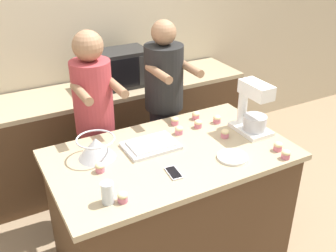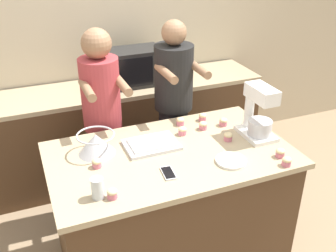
{
  "view_description": "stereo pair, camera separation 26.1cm",
  "coord_description": "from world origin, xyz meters",
  "px_view_note": "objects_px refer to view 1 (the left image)",
  "views": [
    {
      "loc": [
        -1.11,
        -1.99,
        2.32
      ],
      "look_at": [
        0.0,
        0.05,
        1.11
      ],
      "focal_mm": 42.0,
      "sensor_mm": 36.0,
      "label": 1
    },
    {
      "loc": [
        -0.87,
        -2.1,
        2.32
      ],
      "look_at": [
        0.0,
        0.05,
        1.11
      ],
      "focal_mm": 42.0,
      "sensor_mm": 36.0,
      "label": 2
    }
  ],
  "objects_px": {
    "cupcake_2": "(225,133)",
    "cupcake_7": "(217,119)",
    "mixing_bowl": "(96,147)",
    "small_plate": "(232,157)",
    "cupcake_1": "(196,115)",
    "stand_mixer": "(253,110)",
    "cupcake_4": "(100,167)",
    "baking_tray": "(151,145)",
    "cupcake_9": "(198,124)",
    "cupcake_0": "(278,146)",
    "drinking_glass": "(108,193)",
    "cupcake_5": "(286,154)",
    "microwave_oven": "(119,68)",
    "cupcake_8": "(175,121)",
    "person_right": "(164,112)",
    "cupcake_6": "(179,130)",
    "cupcake_3": "(123,197)",
    "person_left": "(96,127)",
    "cell_phone": "(174,173)"
  },
  "relations": [
    {
      "from": "cell_phone",
      "to": "cupcake_9",
      "type": "height_order",
      "value": "cupcake_9"
    },
    {
      "from": "mixing_bowl",
      "to": "cupcake_9",
      "type": "xyz_separation_m",
      "value": [
        0.82,
        0.04,
        -0.04
      ]
    },
    {
      "from": "mixing_bowl",
      "to": "cupcake_4",
      "type": "bearing_deg",
      "value": -102.87
    },
    {
      "from": "person_right",
      "to": "microwave_oven",
      "type": "xyz_separation_m",
      "value": [
        -0.16,
        0.6,
        0.23
      ]
    },
    {
      "from": "mixing_bowl",
      "to": "small_plate",
      "type": "relative_size",
      "value": 1.27
    },
    {
      "from": "cupcake_5",
      "to": "cupcake_9",
      "type": "relative_size",
      "value": 1.0
    },
    {
      "from": "cupcake_2",
      "to": "cupcake_7",
      "type": "relative_size",
      "value": 1.0
    },
    {
      "from": "mixing_bowl",
      "to": "baking_tray",
      "type": "distance_m",
      "value": 0.38
    },
    {
      "from": "person_right",
      "to": "baking_tray",
      "type": "distance_m",
      "value": 0.69
    },
    {
      "from": "cupcake_1",
      "to": "cupcake_4",
      "type": "xyz_separation_m",
      "value": [
        -0.92,
        -0.34,
        0.0
      ]
    },
    {
      "from": "small_plate",
      "to": "microwave_oven",
      "type": "bearing_deg",
      "value": 96.22
    },
    {
      "from": "cupcake_1",
      "to": "cupcake_4",
      "type": "height_order",
      "value": "same"
    },
    {
      "from": "cupcake_9",
      "to": "cupcake_2",
      "type": "bearing_deg",
      "value": -67.62
    },
    {
      "from": "cupcake_4",
      "to": "cupcake_7",
      "type": "xyz_separation_m",
      "value": [
        1.03,
        0.21,
        0.0
      ]
    },
    {
      "from": "person_right",
      "to": "microwave_oven",
      "type": "distance_m",
      "value": 0.66
    },
    {
      "from": "microwave_oven",
      "to": "cupcake_9",
      "type": "bearing_deg",
      "value": -79.22
    },
    {
      "from": "cupcake_1",
      "to": "stand_mixer",
      "type": "bearing_deg",
      "value": -55.66
    },
    {
      "from": "cupcake_1",
      "to": "drinking_glass",
      "type": "bearing_deg",
      "value": -146.57
    },
    {
      "from": "cupcake_2",
      "to": "cupcake_6",
      "type": "xyz_separation_m",
      "value": [
        -0.27,
        0.2,
        0.0
      ]
    },
    {
      "from": "cupcake_0",
      "to": "cupcake_8",
      "type": "height_order",
      "value": "same"
    },
    {
      "from": "mixing_bowl",
      "to": "cupcake_7",
      "type": "height_order",
      "value": "mixing_bowl"
    },
    {
      "from": "person_left",
      "to": "small_plate",
      "type": "height_order",
      "value": "person_left"
    },
    {
      "from": "small_plate",
      "to": "cupcake_2",
      "type": "height_order",
      "value": "cupcake_2"
    },
    {
      "from": "mixing_bowl",
      "to": "cupcake_5",
      "type": "xyz_separation_m",
      "value": [
        1.09,
        -0.61,
        -0.04
      ]
    },
    {
      "from": "microwave_oven",
      "to": "cupcake_5",
      "type": "distance_m",
      "value": 1.78
    },
    {
      "from": "cupcake_0",
      "to": "cupcake_1",
      "type": "distance_m",
      "value": 0.71
    },
    {
      "from": "person_right",
      "to": "cupcake_2",
      "type": "height_order",
      "value": "person_right"
    },
    {
      "from": "cupcake_6",
      "to": "cupcake_8",
      "type": "height_order",
      "value": "same"
    },
    {
      "from": "stand_mixer",
      "to": "cupcake_8",
      "type": "distance_m",
      "value": 0.59
    },
    {
      "from": "baking_tray",
      "to": "cupcake_9",
      "type": "bearing_deg",
      "value": 11.92
    },
    {
      "from": "baking_tray",
      "to": "cupcake_5",
      "type": "xyz_separation_m",
      "value": [
        0.72,
        -0.55,
        0.01
      ]
    },
    {
      "from": "stand_mixer",
      "to": "baking_tray",
      "type": "bearing_deg",
      "value": 169.35
    },
    {
      "from": "drinking_glass",
      "to": "cupcake_5",
      "type": "relative_size",
      "value": 2.06
    },
    {
      "from": "cupcake_5",
      "to": "cupcake_9",
      "type": "xyz_separation_m",
      "value": [
        -0.27,
        0.65,
        0.0
      ]
    },
    {
      "from": "cupcake_0",
      "to": "cupcake_3",
      "type": "bearing_deg",
      "value": -179.59
    },
    {
      "from": "cupcake_7",
      "to": "cupcake_9",
      "type": "relative_size",
      "value": 1.0
    },
    {
      "from": "stand_mixer",
      "to": "cupcake_8",
      "type": "xyz_separation_m",
      "value": [
        -0.44,
        0.36,
        -0.14
      ]
    },
    {
      "from": "person_right",
      "to": "cupcake_6",
      "type": "bearing_deg",
      "value": -105.48
    },
    {
      "from": "cupcake_2",
      "to": "baking_tray",
      "type": "bearing_deg",
      "value": 167.14
    },
    {
      "from": "mixing_bowl",
      "to": "cupcake_4",
      "type": "distance_m",
      "value": 0.18
    },
    {
      "from": "cupcake_4",
      "to": "cupcake_8",
      "type": "bearing_deg",
      "value": 24.9
    },
    {
      "from": "drinking_glass",
      "to": "cupcake_9",
      "type": "bearing_deg",
      "value": 29.35
    },
    {
      "from": "stand_mixer",
      "to": "cupcake_0",
      "type": "xyz_separation_m",
      "value": [
        -0.02,
        -0.31,
        -0.14
      ]
    },
    {
      "from": "cupcake_3",
      "to": "person_left",
      "type": "bearing_deg",
      "value": 79.33
    },
    {
      "from": "baking_tray",
      "to": "cupcake_0",
      "type": "xyz_separation_m",
      "value": [
        0.74,
        -0.45,
        0.01
      ]
    },
    {
      "from": "cupcake_1",
      "to": "cupcake_5",
      "type": "bearing_deg",
      "value": -74.85
    },
    {
      "from": "cupcake_1",
      "to": "cupcake_8",
      "type": "height_order",
      "value": "same"
    },
    {
      "from": "baking_tray",
      "to": "small_plate",
      "type": "height_order",
      "value": "baking_tray"
    },
    {
      "from": "cupcake_0",
      "to": "person_right",
      "type": "bearing_deg",
      "value": 108.77
    },
    {
      "from": "person_right",
      "to": "cupcake_7",
      "type": "height_order",
      "value": "person_right"
    }
  ]
}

